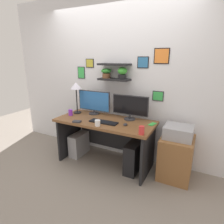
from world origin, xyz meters
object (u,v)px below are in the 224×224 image
cell_phone (152,124)px  coffee_mug (98,123)px  drawer_cabinet (176,157)px  monitor_right (130,107)px  water_cup (142,130)px  computer_tower_left (79,144)px  desk (107,132)px  computer_mouse (125,124)px  monitor_left (94,102)px  desk_lamp (76,88)px  scissors_tray (77,122)px  computer_tower_right (133,157)px  keyboard (104,122)px  printer (178,132)px  pen_cup (70,112)px

cell_phone → coffee_mug: (-0.68, -0.42, 0.04)m
drawer_cabinet → monitor_right: bearing=174.3°
water_cup → computer_tower_left: bearing=165.8°
desk → drawer_cabinet: desk is taller
computer_mouse → monitor_left: bearing=157.9°
desk_lamp → scissors_tray: size_ratio=4.50×
desk → cell_phone: size_ratio=11.06×
desk_lamp → computer_tower_left: size_ratio=1.35×
water_cup → coffee_mug: bearing=179.6°
desk → cell_phone: cell_phone is taller
computer_tower_left → computer_tower_right: 1.06m
monitor_right → desk_lamp: 0.98m
scissors_tray → keyboard: bearing=24.8°
monitor_left → desk_lamp: desk_lamp is taller
drawer_cabinet → printer: printer is taller
coffee_mug → computer_tower_right: (0.46, 0.26, -0.56)m
computer_mouse → pen_cup: 1.02m
monitor_right → printer: size_ratio=1.54×
keyboard → pen_cup: 0.68m
monitor_right → drawer_cabinet: size_ratio=0.95×
printer → computer_tower_right: size_ratio=0.81×
computer_mouse → cell_phone: size_ratio=0.64×
desk → pen_cup: bearing=-171.5°
pen_cup → desk_lamp: bearing=82.8°
desk → water_cup: water_cup is taller
cell_phone → coffee_mug: bearing=-134.4°
keyboard → printer: 1.08m
desk_lamp → keyboard: bearing=-19.1°
desk → drawer_cabinet: 1.11m
monitor_right → printer: (0.76, -0.08, -0.26)m
computer_tower_left → computer_tower_right: (1.05, -0.05, 0.04)m
drawer_cabinet → computer_tower_right: (-0.59, -0.15, -0.08)m
printer → monitor_left: bearing=176.9°
printer → monitor_right: bearing=174.3°
water_cup → printer: bearing=46.3°
desk → scissors_tray: bearing=-134.5°
monitor_right → cell_phone: (0.38, -0.07, -0.20)m
pen_cup → scissors_tray: size_ratio=0.83×
desk → keyboard: size_ratio=3.52×
monitor_left → scissors_tray: size_ratio=4.99×
desk → desk_lamp: (-0.62, 0.06, 0.66)m
computer_mouse → cell_phone: (0.34, 0.22, -0.01)m
drawer_cabinet → computer_tower_left: 1.65m
monitor_right → printer: monitor_right is taller
desk_lamp → scissors_tray: (0.29, -0.40, -0.43)m
monitor_right → desk_lamp: (-0.95, -0.10, 0.23)m
desk → monitor_right: size_ratio=2.65×
printer → cell_phone: bearing=179.0°
computer_tower_right → monitor_left: bearing=164.7°
keyboard → cell_phone: size_ratio=3.14×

